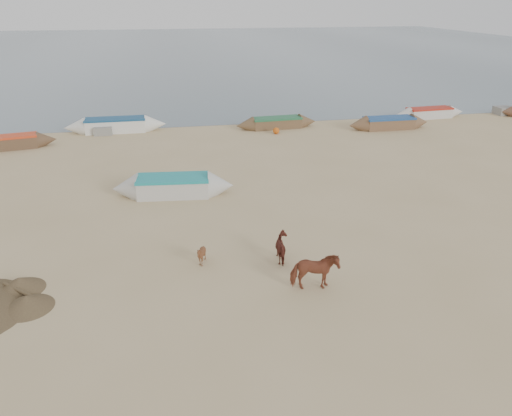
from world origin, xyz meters
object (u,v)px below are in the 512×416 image
Objects in this scene: cow_adult at (314,272)px; calf_front at (201,255)px; calf_right at (284,248)px; near_canoe at (173,186)px.

calf_front is (-3.39, 2.29, -0.26)m from cow_adult.
calf_right is 0.17× the size of near_canoe.
near_canoe is at bearing 4.66° from calf_right.
near_canoe is (-4.07, 9.18, -0.18)m from cow_adult.
calf_front is 6.93m from near_canoe.
cow_adult is at bearing -60.47° from near_canoe.
near_canoe is (-3.60, 7.13, -0.02)m from calf_right.
cow_adult is 4.10m from calf_front.
cow_adult reaches higher than calf_right.
cow_adult is at bearing 170.87° from calf_right.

